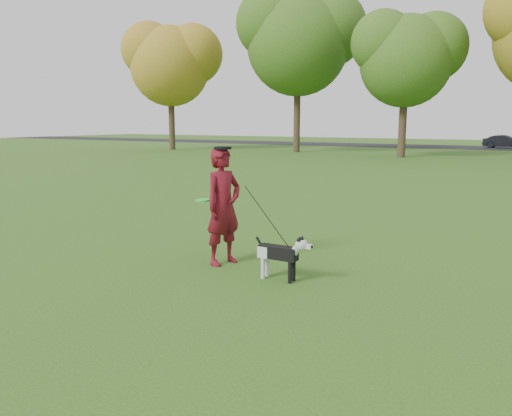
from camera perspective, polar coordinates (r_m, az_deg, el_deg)
The scene contains 7 objects.
ground at distance 7.91m, azimuth 0.89°, elevation -6.74°, with size 120.00×120.00×0.00m, color #285116.
road at distance 46.85m, azimuth 25.21°, elevation 6.22°, with size 120.00×7.00×0.02m, color black.
man at distance 7.91m, azimuth -3.75°, elevation 0.19°, with size 0.68×0.45×1.87m, color #5C0D1F.
dog at distance 7.16m, azimuth 3.06°, elevation -5.04°, with size 0.91×0.18×0.69m.
car_mid at distance 46.75m, azimuth 26.57°, elevation 6.80°, with size 1.15×3.30×1.09m, color black.
man_held_items at distance 7.32m, azimuth 1.14°, elevation -0.90°, with size 1.82×0.46×1.41m.
tree_row at distance 33.50m, azimuth 21.60°, elevation 18.07°, with size 51.74×8.86×12.01m.
Camera 1 is at (3.63, -6.65, 2.27)m, focal length 35.00 mm.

